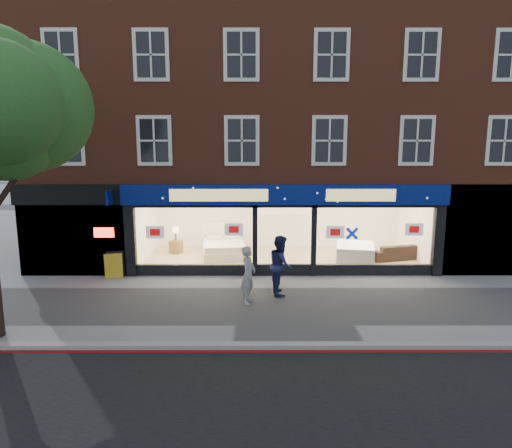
{
  "coord_description": "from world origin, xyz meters",
  "views": [
    {
      "loc": [
        -1.05,
        -12.88,
        4.73
      ],
      "look_at": [
        -1.02,
        2.5,
        1.98
      ],
      "focal_mm": 32.0,
      "sensor_mm": 36.0,
      "label": 1
    }
  ],
  "objects_px": {
    "pedestrian_grey": "(248,275)",
    "mattress_stack": "(355,253)",
    "display_bed": "(224,248)",
    "pedestrian_blue": "(281,265)",
    "sofa": "(395,252)",
    "a_board": "(114,265)"
  },
  "relations": [
    {
      "from": "sofa",
      "to": "display_bed",
      "type": "bearing_deg",
      "value": -20.34
    },
    {
      "from": "a_board",
      "to": "pedestrian_grey",
      "type": "xyz_separation_m",
      "value": [
        4.76,
        -2.51,
        0.39
      ]
    },
    {
      "from": "a_board",
      "to": "pedestrian_blue",
      "type": "relative_size",
      "value": 0.5
    },
    {
      "from": "sofa",
      "to": "a_board",
      "type": "height_order",
      "value": "a_board"
    },
    {
      "from": "display_bed",
      "to": "a_board",
      "type": "relative_size",
      "value": 2.44
    },
    {
      "from": "sofa",
      "to": "a_board",
      "type": "bearing_deg",
      "value": -3.78
    },
    {
      "from": "sofa",
      "to": "a_board",
      "type": "xyz_separation_m",
      "value": [
        -10.61,
        -2.29,
        0.07
      ]
    },
    {
      "from": "sofa",
      "to": "pedestrian_grey",
      "type": "bearing_deg",
      "value": 23.43
    },
    {
      "from": "sofa",
      "to": "pedestrian_blue",
      "type": "xyz_separation_m",
      "value": [
        -4.84,
        -3.97,
        0.54
      ]
    },
    {
      "from": "a_board",
      "to": "mattress_stack",
      "type": "bearing_deg",
      "value": -4.18
    },
    {
      "from": "sofa",
      "to": "pedestrian_grey",
      "type": "height_order",
      "value": "pedestrian_grey"
    },
    {
      "from": "mattress_stack",
      "to": "a_board",
      "type": "distance_m",
      "value": 9.07
    },
    {
      "from": "display_bed",
      "to": "pedestrian_blue",
      "type": "bearing_deg",
      "value": -72.11
    },
    {
      "from": "pedestrian_grey",
      "to": "pedestrian_blue",
      "type": "bearing_deg",
      "value": -33.82
    },
    {
      "from": "mattress_stack",
      "to": "pedestrian_blue",
      "type": "relative_size",
      "value": 1.08
    },
    {
      "from": "pedestrian_blue",
      "to": "a_board",
      "type": "bearing_deg",
      "value": 69.87
    },
    {
      "from": "display_bed",
      "to": "a_board",
      "type": "height_order",
      "value": "display_bed"
    },
    {
      "from": "pedestrian_blue",
      "to": "pedestrian_grey",
      "type": "bearing_deg",
      "value": 125.65
    },
    {
      "from": "mattress_stack",
      "to": "pedestrian_grey",
      "type": "bearing_deg",
      "value": -133.61
    },
    {
      "from": "sofa",
      "to": "pedestrian_grey",
      "type": "xyz_separation_m",
      "value": [
        -5.85,
        -4.81,
        0.46
      ]
    },
    {
      "from": "pedestrian_grey",
      "to": "pedestrian_blue",
      "type": "relative_size",
      "value": 0.92
    },
    {
      "from": "pedestrian_grey",
      "to": "mattress_stack",
      "type": "bearing_deg",
      "value": -26.99
    }
  ]
}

